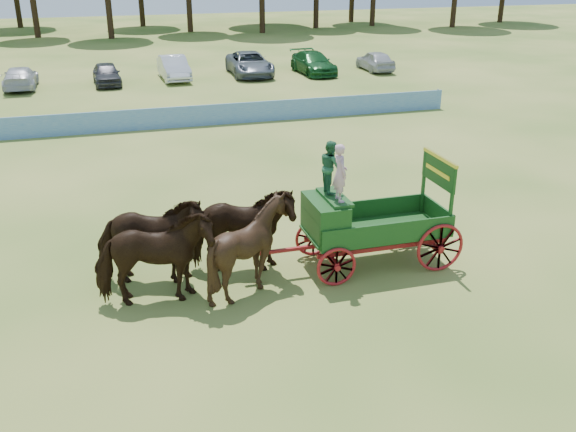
% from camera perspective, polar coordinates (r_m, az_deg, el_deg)
% --- Properties ---
extents(ground, '(160.00, 160.00, 0.00)m').
position_cam_1_polar(ground, '(17.01, 7.14, -6.41)').
color(ground, '#A79D4B').
rests_on(ground, ground).
extents(horse_lead_left, '(2.99, 1.51, 2.46)m').
position_cam_1_polar(horse_lead_left, '(15.97, -11.80, -3.78)').
color(horse_lead_left, black).
rests_on(horse_lead_left, ground).
extents(horse_lead_right, '(3.15, 2.00, 2.46)m').
position_cam_1_polar(horse_lead_right, '(16.97, -12.16, -2.19)').
color(horse_lead_right, black).
rests_on(horse_lead_right, ground).
extents(horse_wheel_left, '(2.58, 2.39, 2.46)m').
position_cam_1_polar(horse_wheel_left, '(16.27, -3.38, -2.79)').
color(horse_wheel_left, black).
rests_on(horse_wheel_left, ground).
extents(horse_wheel_right, '(3.12, 1.90, 2.46)m').
position_cam_1_polar(horse_wheel_right, '(17.25, -4.22, -1.29)').
color(horse_wheel_right, black).
rests_on(horse_wheel_right, ground).
extents(farm_dray, '(6.00, 2.00, 3.68)m').
position_cam_1_polar(farm_dray, '(17.46, 5.72, 0.18)').
color(farm_dray, '#A61025').
rests_on(farm_dray, ground).
extents(sponsor_banner, '(26.00, 0.08, 1.05)m').
position_cam_1_polar(sponsor_banner, '(32.89, -6.99, 8.91)').
color(sponsor_banner, '#2061AF').
rests_on(sponsor_banner, ground).
extents(parked_cars, '(41.36, 7.05, 1.61)m').
position_cam_1_polar(parked_cars, '(44.76, -15.94, 12.16)').
color(parked_cars, silver).
rests_on(parked_cars, ground).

